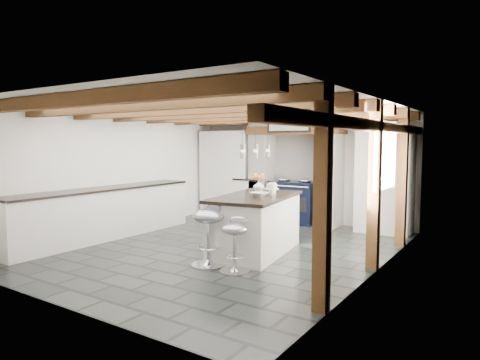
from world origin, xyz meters
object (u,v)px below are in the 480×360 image
Objects in this scene: kitchen_island at (256,223)px; bar_stool_near at (235,238)px; bar_stool_far at (209,226)px; range_cooker at (294,201)px.

bar_stool_near is (0.30, -1.03, -0.00)m from kitchen_island.
bar_stool_near is at bearing 3.03° from bar_stool_far.
bar_stool_far is at bearing -108.11° from kitchen_island.
range_cooker reaches higher than bar_stool_far.
kitchen_island reaches higher than bar_stool_far.
kitchen_island is 2.16× the size of bar_stool_far.
kitchen_island is at bearing 84.73° from bar_stool_near.
range_cooker is at bearing 82.85° from bar_stool_near.
kitchen_island is 2.62× the size of bar_stool_near.
bar_stool_far reaches higher than bar_stool_near.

